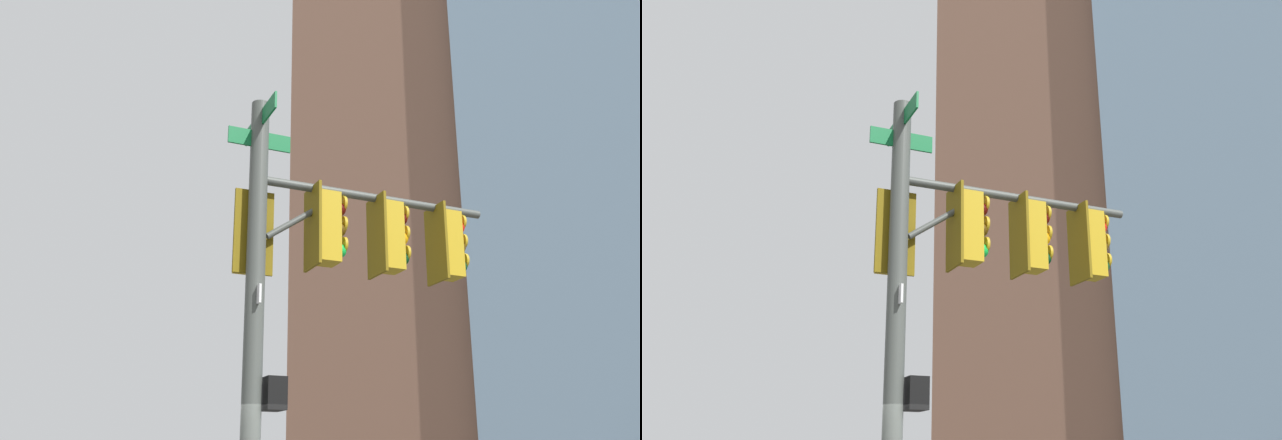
# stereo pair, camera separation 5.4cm
# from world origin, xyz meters

# --- Properties ---
(signal_pole_assembly) EXTENTS (3.21, 2.80, 6.57)m
(signal_pole_assembly) POSITION_xyz_m (-0.82, 0.12, 4.29)
(signal_pole_assembly) COLOR #4C514C
(signal_pole_assembly) RESTS_ON ground_plane
(building_brick_nearside) EXTENTS (18.42, 20.62, 51.93)m
(building_brick_nearside) POSITION_xyz_m (-36.46, -5.82, 25.96)
(building_brick_nearside) COLOR #845B47
(building_brick_nearside) RESTS_ON ground_plane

